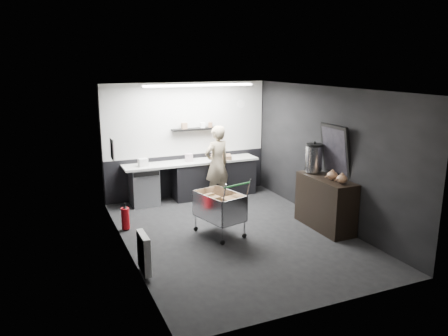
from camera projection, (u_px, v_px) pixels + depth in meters
name	position (u px, v px, depth m)	size (l,w,h in m)	color
floor	(235.00, 234.00, 8.22)	(5.50, 5.50, 0.00)	black
ceiling	(236.00, 89.00, 7.58)	(5.50, 5.50, 0.00)	silver
wall_back	(187.00, 140.00, 10.36)	(5.50, 5.50, 0.00)	black
wall_front	(328.00, 211.00, 5.45)	(5.50, 5.50, 0.00)	black
wall_left	(125.00, 175.00, 7.13)	(5.50, 5.50, 0.00)	black
wall_right	(327.00, 155.00, 8.67)	(5.50, 5.50, 0.00)	black
kitchen_wall_panel	(187.00, 119.00, 10.22)	(3.95, 0.02, 1.70)	silver
dado_panel	(188.00, 175.00, 10.54)	(3.95, 0.02, 1.00)	black
floating_shelf	(197.00, 129.00, 10.25)	(1.20, 0.22, 0.04)	black
wall_clock	(241.00, 104.00, 10.68)	(0.20, 0.20, 0.03)	white
poster	(112.00, 149.00, 8.25)	(0.02, 0.30, 0.40)	silver
poster_red_band	(112.00, 145.00, 8.24)	(0.01, 0.22, 0.10)	red
radiator	(144.00, 253.00, 6.59)	(0.10, 0.50, 0.60)	white
ceiling_strip	(199.00, 85.00, 9.24)	(2.40, 0.20, 0.04)	white
prep_counter	(198.00, 179.00, 10.33)	(3.20, 0.61, 0.90)	black
person	(217.00, 164.00, 9.94)	(0.65, 0.42, 1.77)	beige
shopping_cart	(219.00, 208.00, 8.08)	(0.83, 1.13, 1.09)	silver
sideboard	(325.00, 196.00, 8.42)	(0.58, 1.34, 2.01)	black
fire_extinguisher	(125.00, 218.00, 8.36)	(0.16, 0.16, 0.51)	#B30B13
cardboard_box	(221.00, 157.00, 10.39)	(0.46, 0.35, 0.09)	#896449
pink_tub	(189.00, 158.00, 10.12)	(0.19, 0.19, 0.19)	beige
white_container	(143.00, 162.00, 9.66)	(0.20, 0.15, 0.17)	white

